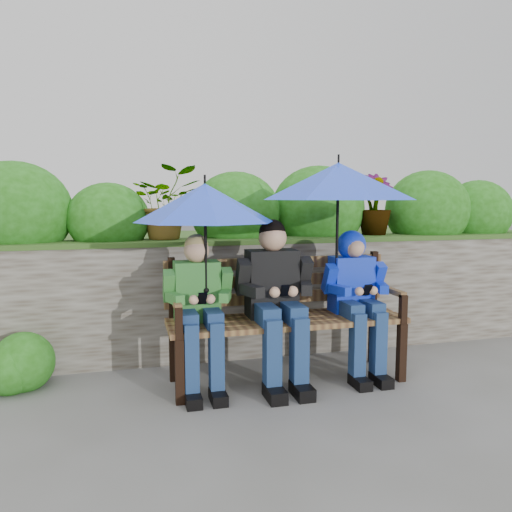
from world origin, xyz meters
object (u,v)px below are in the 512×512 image
object	(u,v)px
boy_left	(199,303)
umbrella_right	(338,181)
umbrella_left	(205,203)
boy_right	(356,289)
park_bench	(284,309)
boy_middle	(276,294)

from	to	relation	value
boy_left	umbrella_right	world-z (taller)	umbrella_right
boy_left	umbrella_left	bearing A→B (deg)	12.51
boy_right	park_bench	bearing A→B (deg)	172.84
park_bench	boy_right	bearing A→B (deg)	-7.16
boy_left	umbrella_right	xyz separation A→B (m)	(1.07, 0.04, 0.87)
boy_middle	umbrella_right	bearing A→B (deg)	6.09
boy_left	boy_right	xyz separation A→B (m)	(1.23, 0.01, 0.04)
park_bench	boy_left	distance (m)	0.68
umbrella_right	boy_right	bearing A→B (deg)	-11.55
umbrella_left	park_bench	bearing A→B (deg)	6.60
boy_left	umbrella_right	bearing A→B (deg)	2.33
umbrella_right	boy_left	bearing A→B (deg)	-177.67
park_bench	umbrella_left	xyz separation A→B (m)	(-0.61, -0.07, 0.81)
boy_left	umbrella_left	xyz separation A→B (m)	(0.05, 0.01, 0.71)
boy_right	umbrella_right	xyz separation A→B (m)	(-0.15, 0.03, 0.83)
boy_right	umbrella_left	world-z (taller)	umbrella_left
boy_left	umbrella_right	size ratio (longest dim) A/B	0.96
boy_right	umbrella_right	world-z (taller)	umbrella_right
umbrella_right	umbrella_left	bearing A→B (deg)	-178.23
park_bench	boy_left	xyz separation A→B (m)	(-0.67, -0.08, 0.10)
boy_right	umbrella_left	bearing A→B (deg)	-179.99
boy_middle	umbrella_left	world-z (taller)	umbrella_left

